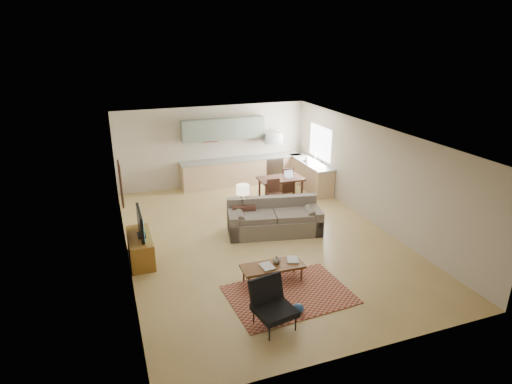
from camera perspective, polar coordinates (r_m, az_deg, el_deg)
name	(u,v)px	position (r m, az deg, el deg)	size (l,w,h in m)	color
room	(260,188)	(10.48, 0.56, 0.49)	(9.00, 9.00, 9.00)	tan
kitchen_counter_back	(242,171)	(14.79, -1.84, 2.81)	(4.26, 0.64, 0.92)	tan
kitchen_counter_right	(311,175)	(14.50, 7.28, 2.29)	(0.64, 2.26, 0.92)	tan
kitchen_range	(272,168)	(15.15, 2.12, 3.20)	(0.62, 0.62, 0.90)	#A5A8AD
kitchen_microwave	(272,138)	(14.89, 2.15, 7.27)	(0.62, 0.40, 0.35)	#A5A8AD
upper_cabinets	(223,129)	(14.39, -4.39, 8.40)	(2.80, 0.34, 0.70)	slate
window_right	(320,142)	(14.34, 8.55, 6.56)	(0.02, 1.40, 1.05)	white
wall_art_left	(121,184)	(10.68, -17.56, 1.03)	(0.06, 0.42, 1.10)	olive
triptych	(211,135)	(14.46, -6.06, 7.60)	(1.70, 0.04, 0.50)	beige
rug	(289,295)	(8.82, 4.48, -13.48)	(2.39, 1.66, 0.02)	maroon
sofa	(274,217)	(11.13, 2.46, -3.39)	(2.50, 1.09, 0.87)	#63584E
coffee_table	(273,273)	(9.12, 2.22, -10.78)	(1.32, 0.52, 0.40)	#522F15
book_a	(262,268)	(8.89, 0.76, -10.08)	(0.28, 0.36, 0.03)	maroon
book_b	(287,260)	(9.21, 4.17, -8.98)	(0.33, 0.38, 0.02)	navy
vase	(277,260)	(9.05, 2.76, -9.00)	(0.18, 0.18, 0.17)	black
armchair	(275,306)	(7.74, 2.50, -14.99)	(0.76, 0.76, 0.86)	black
tv_credenza	(140,248)	(10.22, -15.16, -7.20)	(0.51, 1.33, 0.61)	brown
tv	(140,223)	(9.96, -15.19, -4.02)	(0.10, 1.02, 0.61)	black
console_table	(243,217)	(11.35, -1.72, -3.35)	(0.60, 0.40, 0.71)	#371F18
table_lamp	(243,195)	(11.11, -1.75, -0.35)	(0.34, 0.34, 0.56)	beige
dining_table	(281,188)	(13.45, 3.29, 0.48)	(1.38, 0.79, 0.70)	#371F18
dining_chair_near	(275,194)	(12.76, 2.61, -0.27)	(0.41, 0.42, 0.85)	#371F18
dining_chair_far	(285,179)	(14.10, 3.93, 1.73)	(0.40, 0.42, 0.85)	#371F18
laptop	(290,174)	(13.33, 4.58, 2.36)	(0.29, 0.22, 0.22)	#A5A8AD
soap_bottle	(307,158)	(14.39, 6.83, 4.48)	(0.10, 0.10, 0.19)	beige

